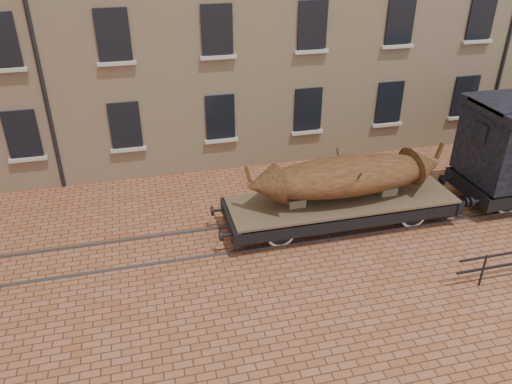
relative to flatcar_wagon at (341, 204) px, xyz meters
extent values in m
plane|color=brown|center=(-0.48, 0.00, -0.77)|extent=(90.00, 90.00, 0.00)
cube|color=black|center=(-9.98, 4.96, 1.43)|extent=(1.10, 0.12, 1.70)
cube|color=#AFA99A|center=(-9.98, 4.90, 0.48)|extent=(1.30, 0.18, 0.12)
cube|color=black|center=(-6.48, 4.96, 1.43)|extent=(1.10, 0.12, 1.70)
cube|color=#AFA99A|center=(-6.48, 4.90, 0.48)|extent=(1.30, 0.18, 0.12)
cube|color=black|center=(-2.98, 4.96, 1.43)|extent=(1.10, 0.12, 1.70)
cube|color=#AFA99A|center=(-2.98, 4.90, 0.48)|extent=(1.30, 0.18, 0.12)
cube|color=black|center=(0.52, 4.96, 1.43)|extent=(1.10, 0.12, 1.70)
cube|color=#AFA99A|center=(0.52, 4.90, 0.48)|extent=(1.30, 0.18, 0.12)
cube|color=black|center=(4.02, 4.96, 1.43)|extent=(1.10, 0.12, 1.70)
cube|color=#AFA99A|center=(4.02, 4.90, 0.48)|extent=(1.30, 0.18, 0.12)
cube|color=black|center=(7.52, 4.96, 1.43)|extent=(1.10, 0.12, 1.70)
cube|color=#AFA99A|center=(7.52, 4.90, 0.48)|extent=(1.30, 0.18, 0.12)
cube|color=black|center=(-9.98, 4.96, 4.63)|extent=(1.10, 0.12, 1.70)
cube|color=#AFA99A|center=(-9.98, 4.90, 3.68)|extent=(1.30, 0.18, 0.12)
cube|color=black|center=(-6.48, 4.96, 4.63)|extent=(1.10, 0.12, 1.70)
cube|color=#AFA99A|center=(-6.48, 4.90, 3.68)|extent=(1.30, 0.18, 0.12)
cube|color=black|center=(-2.98, 4.96, 4.63)|extent=(1.10, 0.12, 1.70)
cube|color=#AFA99A|center=(-2.98, 4.90, 3.68)|extent=(1.30, 0.18, 0.12)
cube|color=black|center=(0.52, 4.96, 4.63)|extent=(1.10, 0.12, 1.70)
cube|color=#AFA99A|center=(0.52, 4.90, 3.68)|extent=(1.30, 0.18, 0.12)
cube|color=black|center=(4.02, 4.96, 4.63)|extent=(1.10, 0.12, 1.70)
cube|color=#AFA99A|center=(4.02, 4.90, 3.68)|extent=(1.30, 0.18, 0.12)
cube|color=black|center=(7.52, 4.96, 4.63)|extent=(1.10, 0.12, 1.70)
cube|color=#AFA99A|center=(7.52, 4.90, 3.68)|extent=(1.30, 0.18, 0.12)
cube|color=#59595E|center=(-0.48, -0.72, -0.74)|extent=(30.00, 0.08, 0.06)
cube|color=#59595E|center=(-0.48, 0.72, -0.74)|extent=(30.00, 0.08, 0.06)
cylinder|color=black|center=(2.52, -3.80, -0.27)|extent=(0.06, 0.06, 1.00)
cube|color=brown|center=(0.00, 0.00, 0.14)|extent=(7.25, 2.13, 0.12)
cube|color=black|center=(0.00, -0.99, -0.09)|extent=(7.25, 0.15, 0.43)
cube|color=black|center=(0.00, 0.99, -0.09)|extent=(7.25, 0.15, 0.43)
cube|color=black|center=(-3.62, 0.00, -0.09)|extent=(0.21, 2.22, 0.43)
cylinder|color=black|center=(-3.89, -0.72, -0.09)|extent=(0.34, 0.10, 0.10)
cylinder|color=black|center=(-4.06, -0.72, -0.09)|extent=(0.08, 0.31, 0.31)
cylinder|color=black|center=(-3.89, 0.72, -0.09)|extent=(0.34, 0.10, 0.10)
cylinder|color=black|center=(-4.06, 0.72, -0.09)|extent=(0.08, 0.31, 0.31)
cube|color=black|center=(3.62, 0.00, -0.09)|extent=(0.21, 2.22, 0.43)
cylinder|color=black|center=(3.89, -0.72, -0.09)|extent=(0.34, 0.10, 0.10)
cylinder|color=black|center=(4.06, -0.72, -0.09)|extent=(0.08, 0.31, 0.31)
cylinder|color=black|center=(3.89, 0.72, -0.09)|extent=(0.34, 0.10, 0.10)
cylinder|color=black|center=(4.06, 0.72, -0.09)|extent=(0.08, 0.31, 0.31)
cylinder|color=black|center=(-2.22, 0.00, -0.31)|extent=(0.10, 1.84, 0.10)
cylinder|color=silver|center=(-2.22, -0.72, -0.31)|extent=(0.93, 0.07, 0.93)
cylinder|color=black|center=(-2.22, -0.72, -0.31)|extent=(0.76, 0.10, 0.76)
cube|color=black|center=(-2.22, -0.84, -0.08)|extent=(0.87, 0.08, 0.10)
cylinder|color=silver|center=(-2.22, 0.72, -0.31)|extent=(0.93, 0.07, 0.93)
cylinder|color=black|center=(-2.22, 0.72, -0.31)|extent=(0.76, 0.10, 0.76)
cube|color=black|center=(-2.22, 0.84, -0.08)|extent=(0.87, 0.08, 0.10)
cylinder|color=black|center=(2.22, 0.00, -0.31)|extent=(0.10, 1.84, 0.10)
cylinder|color=silver|center=(2.22, -0.72, -0.31)|extent=(0.93, 0.07, 0.93)
cylinder|color=black|center=(2.22, -0.72, -0.31)|extent=(0.76, 0.10, 0.76)
cube|color=black|center=(2.22, -0.84, -0.08)|extent=(0.87, 0.08, 0.10)
cylinder|color=silver|center=(2.22, 0.72, -0.31)|extent=(0.93, 0.07, 0.93)
cylinder|color=black|center=(2.22, 0.72, -0.31)|extent=(0.76, 0.10, 0.76)
cube|color=black|center=(2.22, 0.84, -0.08)|extent=(0.87, 0.08, 0.10)
cube|color=black|center=(0.00, 0.00, -0.24)|extent=(3.86, 0.06, 0.06)
cube|color=gray|center=(-1.55, 0.00, 0.33)|extent=(0.53, 0.48, 0.27)
cube|color=gray|center=(1.55, 0.00, 0.33)|extent=(0.53, 0.48, 0.27)
ellipsoid|color=brown|center=(0.10, 0.00, 1.00)|extent=(5.79, 1.90, 1.15)
cone|color=brown|center=(-2.63, -0.06, 1.05)|extent=(1.01, 1.11, 1.09)
cube|color=brown|center=(-3.07, -0.06, 1.48)|extent=(0.23, 0.12, 0.55)
cone|color=brown|center=(2.83, 0.06, 1.05)|extent=(1.01, 1.11, 1.09)
cube|color=brown|center=(3.27, 0.06, 1.48)|extent=(0.23, 0.12, 0.55)
cylinder|color=black|center=(0.10, -0.47, 0.87)|extent=(0.05, 0.98, 1.38)
cylinder|color=black|center=(0.10, 0.47, 0.87)|extent=(0.05, 0.98, 1.38)
cube|color=black|center=(4.62, 0.00, -0.05)|extent=(0.23, 2.47, 0.46)
cylinder|color=black|center=(4.16, -0.82, -0.05)|extent=(0.08, 0.33, 0.33)
cylinder|color=black|center=(4.16, 0.82, -0.05)|extent=(0.08, 0.33, 0.33)
cylinder|color=black|center=(5.76, 0.00, -0.28)|extent=(0.10, 1.96, 0.10)
cylinder|color=silver|center=(5.76, -0.72, -0.28)|extent=(0.99, 0.07, 0.99)
cylinder|color=black|center=(5.76, -0.72, -0.28)|extent=(0.81, 0.10, 0.81)
cylinder|color=silver|center=(5.76, 0.72, -0.28)|extent=(0.99, 0.07, 0.99)
cylinder|color=black|center=(5.76, 0.72, -0.28)|extent=(0.81, 0.10, 0.81)
cube|color=black|center=(4.60, 0.00, 2.01)|extent=(0.08, 0.62, 0.62)
camera|label=1|loc=(-5.97, -12.70, 8.06)|focal=35.00mm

